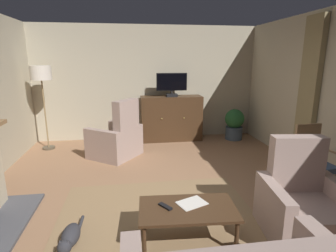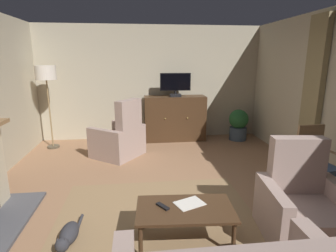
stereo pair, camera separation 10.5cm
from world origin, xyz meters
name	(u,v)px [view 1 (the left image)]	position (x,y,z in m)	size (l,w,h in m)	color
ground_plane	(166,206)	(0.00, 0.00, -0.02)	(5.91, 7.26, 0.04)	#936B4C
wall_back	(147,83)	(0.00, 3.38, 1.35)	(5.91, 0.10, 2.71)	#B2A88E
curtain_panel_far	(309,85)	(2.60, 0.94, 1.49)	(0.10, 0.44, 2.28)	#8E7F56
rug_central	(159,220)	(-0.15, -0.37, 0.01)	(2.46, 2.12, 0.01)	#8E704C
tv_cabinet	(171,119)	(0.55, 3.03, 0.51)	(1.45, 0.51, 1.07)	black
television	(172,84)	(0.55, 2.98, 1.36)	(0.71, 0.20, 0.54)	black
coffee_table	(188,211)	(0.12, -0.79, 0.36)	(1.06, 0.65, 0.40)	#422B19
tv_remote	(165,206)	(-0.12, -0.75, 0.41)	(0.17, 0.05, 0.02)	black
folded_newspaper	(192,203)	(0.18, -0.71, 0.41)	(0.30, 0.22, 0.01)	silver
armchair_beside_cabinet	(304,206)	(1.43, -0.83, 0.33)	(0.97, 0.93, 1.06)	#A3897F
armchair_angled_to_table	(117,139)	(-0.72, 2.01, 0.36)	(1.17, 1.18, 1.17)	#A3897F
side_chair_mid_row	(312,159)	(2.11, 0.02, 0.53)	(0.48, 0.49, 1.02)	#42567A
potted_plant_on_hearth_side	(234,124)	(2.08, 2.85, 0.39)	(0.46, 0.46, 0.75)	#3D4C5B
cat	(70,237)	(-1.13, -0.68, 0.10)	(0.21, 0.69, 0.21)	#2D2D33
floor_lamp	(41,78)	(-2.24, 2.73, 1.55)	(0.42, 0.42, 1.80)	#4C4233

